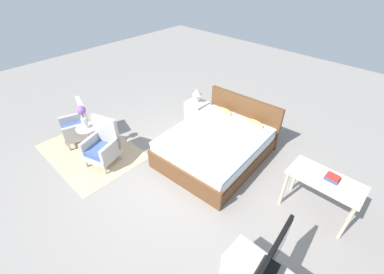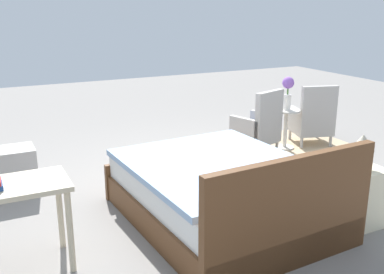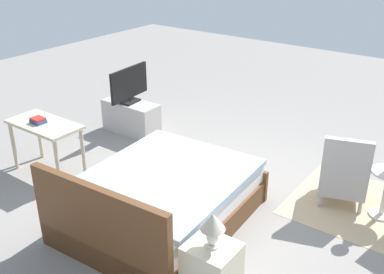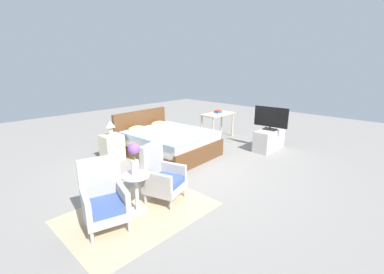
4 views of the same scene
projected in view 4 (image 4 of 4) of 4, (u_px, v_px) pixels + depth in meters
ground_plane at (189, 165)px, 5.58m from camera, size 16.00×16.00×0.00m
floor_rug at (139, 212)px, 3.80m from camera, size 2.10×1.50×0.01m
bed at (167, 142)px, 6.23m from camera, size 1.78×2.18×0.96m
armchair_by_window_left at (104, 200)px, 3.39m from camera, size 0.67×0.67×0.92m
armchair_by_window_right at (162, 177)px, 4.07m from camera, size 0.68×0.68×0.92m
side_table at (136, 189)px, 3.72m from camera, size 0.40×0.40×0.59m
flower_vase at (134, 155)px, 3.58m from camera, size 0.17×0.17×0.48m
nightstand at (112, 147)px, 5.86m from camera, size 0.44×0.41×0.58m
table_lamp at (110, 126)px, 5.72m from camera, size 0.22×0.22×0.33m
tv_stand at (269, 140)px, 6.53m from camera, size 0.96×0.40×0.53m
tv_flatscreen at (271, 118)px, 6.38m from camera, size 0.23×0.85×0.58m
vanity_desk at (218, 117)px, 7.52m from camera, size 1.04×0.52×0.74m
book_stack at (218, 112)px, 7.55m from camera, size 0.19×0.15×0.07m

